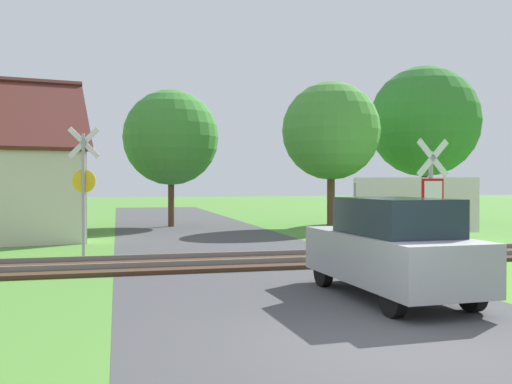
{
  "coord_description": "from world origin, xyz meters",
  "views": [
    {
      "loc": [
        -3.19,
        -6.38,
        2.04
      ],
      "look_at": [
        0.5,
        8.68,
        1.8
      ],
      "focal_mm": 40.0,
      "sensor_mm": 36.0,
      "label": 1
    }
  ],
  "objects_px": {
    "crossing_sign_far": "(84,182)",
    "parked_car": "(391,248)",
    "stop_sign_near": "(432,197)",
    "mail_truck": "(408,205)",
    "tree_right": "(331,131)",
    "tree_center": "(171,138)",
    "tree_far": "(424,122)"
  },
  "relations": [
    {
      "from": "tree_far",
      "to": "parked_car",
      "type": "xyz_separation_m",
      "value": [
        -11.16,
        -18.05,
        -4.41
      ]
    },
    {
      "from": "crossing_sign_far",
      "to": "tree_far",
      "type": "xyz_separation_m",
      "value": [
        16.76,
        10.98,
        3.23
      ]
    },
    {
      "from": "tree_far",
      "to": "tree_right",
      "type": "height_order",
      "value": "tree_far"
    },
    {
      "from": "tree_far",
      "to": "parked_car",
      "type": "bearing_deg",
      "value": -121.72
    },
    {
      "from": "tree_right",
      "to": "tree_center",
      "type": "bearing_deg",
      "value": 161.3
    },
    {
      "from": "tree_right",
      "to": "mail_truck",
      "type": "bearing_deg",
      "value": -81.67
    },
    {
      "from": "mail_truck",
      "to": "parked_car",
      "type": "distance_m",
      "value": 11.23
    },
    {
      "from": "tree_far",
      "to": "stop_sign_near",
      "type": "bearing_deg",
      "value": -119.69
    },
    {
      "from": "stop_sign_near",
      "to": "mail_truck",
      "type": "relative_size",
      "value": 0.58
    },
    {
      "from": "tree_right",
      "to": "mail_truck",
      "type": "distance_m",
      "value": 6.5
    },
    {
      "from": "stop_sign_near",
      "to": "crossing_sign_far",
      "type": "height_order",
      "value": "crossing_sign_far"
    },
    {
      "from": "stop_sign_near",
      "to": "mail_truck",
      "type": "height_order",
      "value": "stop_sign_near"
    },
    {
      "from": "tree_far",
      "to": "mail_truck",
      "type": "distance_m",
      "value": 10.8
    },
    {
      "from": "tree_far",
      "to": "parked_car",
      "type": "distance_m",
      "value": 21.67
    },
    {
      "from": "crossing_sign_far",
      "to": "tree_right",
      "type": "height_order",
      "value": "tree_right"
    },
    {
      "from": "crossing_sign_far",
      "to": "mail_truck",
      "type": "distance_m",
      "value": 11.58
    },
    {
      "from": "stop_sign_near",
      "to": "tree_far",
      "type": "xyz_separation_m",
      "value": [
        8.98,
        15.75,
        3.57
      ]
    },
    {
      "from": "crossing_sign_far",
      "to": "mail_truck",
      "type": "relative_size",
      "value": 0.69
    },
    {
      "from": "tree_center",
      "to": "mail_truck",
      "type": "xyz_separation_m",
      "value": [
        7.88,
        -8.0,
        -2.94
      ]
    },
    {
      "from": "crossing_sign_far",
      "to": "parked_car",
      "type": "xyz_separation_m",
      "value": [
        5.6,
        -7.07,
        -1.18
      ]
    },
    {
      "from": "crossing_sign_far",
      "to": "mail_truck",
      "type": "bearing_deg",
      "value": 24.78
    },
    {
      "from": "crossing_sign_far",
      "to": "tree_center",
      "type": "bearing_deg",
      "value": 84.07
    },
    {
      "from": "crossing_sign_far",
      "to": "parked_car",
      "type": "relative_size",
      "value": 0.88
    },
    {
      "from": "tree_center",
      "to": "crossing_sign_far",
      "type": "bearing_deg",
      "value": -107.56
    },
    {
      "from": "tree_center",
      "to": "parked_car",
      "type": "distance_m",
      "value": 18.14
    },
    {
      "from": "tree_right",
      "to": "tree_far",
      "type": "bearing_deg",
      "value": 23.37
    },
    {
      "from": "tree_center",
      "to": "mail_truck",
      "type": "bearing_deg",
      "value": -45.43
    },
    {
      "from": "crossing_sign_far",
      "to": "parked_car",
      "type": "bearing_deg",
      "value": -39.98
    },
    {
      "from": "crossing_sign_far",
      "to": "tree_center",
      "type": "relative_size",
      "value": 0.56
    },
    {
      "from": "mail_truck",
      "to": "tree_right",
      "type": "bearing_deg",
      "value": 29.06
    },
    {
      "from": "parked_car",
      "to": "mail_truck",
      "type": "bearing_deg",
      "value": 57.48
    },
    {
      "from": "crossing_sign_far",
      "to": "tree_right",
      "type": "relative_size",
      "value": 0.54
    }
  ]
}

